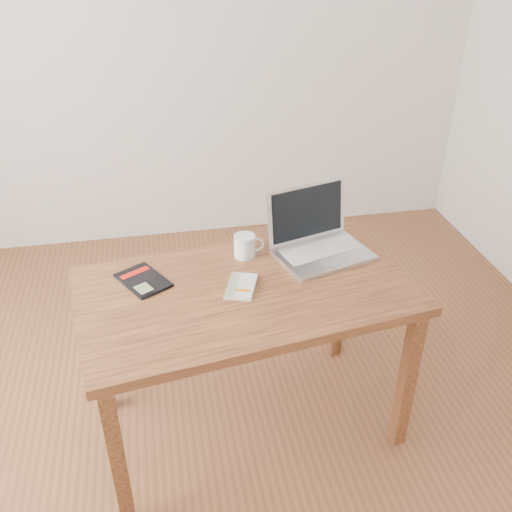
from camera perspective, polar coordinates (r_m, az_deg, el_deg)
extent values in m
plane|color=brown|center=(2.59, -4.39, -19.35)|extent=(4.00, 4.00, 0.00)
cube|color=silver|center=(3.69, -9.46, 20.98)|extent=(4.00, 0.04, 2.70)
cube|color=brown|center=(2.22, -0.98, -3.57)|extent=(1.37, 0.91, 0.04)
cube|color=brown|center=(2.17, -13.67, -19.16)|extent=(0.06, 0.06, 0.71)
cube|color=brown|center=(2.46, 14.86, -11.92)|extent=(0.06, 0.06, 0.71)
cube|color=brown|center=(2.62, -15.53, -8.91)|extent=(0.06, 0.06, 0.71)
cube|color=brown|center=(2.86, 8.25, -4.02)|extent=(0.06, 0.06, 0.71)
cube|color=silver|center=(2.20, -1.48, -3.06)|extent=(0.16, 0.20, 0.01)
cube|color=silver|center=(2.20, -1.48, -3.04)|extent=(0.16, 0.20, 0.01)
cube|color=gray|center=(2.20, -2.37, -2.80)|extent=(0.09, 0.17, 0.00)
cube|color=#CD690E|center=(2.16, -1.33, -3.46)|extent=(0.06, 0.04, 0.00)
cube|color=black|center=(2.28, -11.23, -2.40)|extent=(0.23, 0.26, 0.01)
cube|color=red|center=(2.32, -12.02, -1.63)|extent=(0.12, 0.09, 0.00)
cube|color=#7E9560|center=(2.22, -11.19, -3.18)|extent=(0.08, 0.08, 0.00)
cube|color=silver|center=(2.41, 6.76, 0.14)|extent=(0.43, 0.36, 0.02)
cube|color=silver|center=(2.43, 6.38, 0.68)|extent=(0.35, 0.22, 0.00)
cube|color=#BCBCC1|center=(2.35, 7.81, -0.56)|extent=(0.12, 0.09, 0.00)
cube|color=silver|center=(2.45, 5.11, 4.41)|extent=(0.37, 0.14, 0.25)
cube|color=black|center=(2.45, 5.17, 4.38)|extent=(0.34, 0.12, 0.22)
cylinder|color=white|center=(2.38, -1.15, 1.01)|extent=(0.09, 0.09, 0.10)
cylinder|color=black|center=(2.36, -1.17, 1.94)|extent=(0.07, 0.07, 0.01)
torus|color=white|center=(2.39, 0.05, 1.14)|extent=(0.07, 0.01, 0.07)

